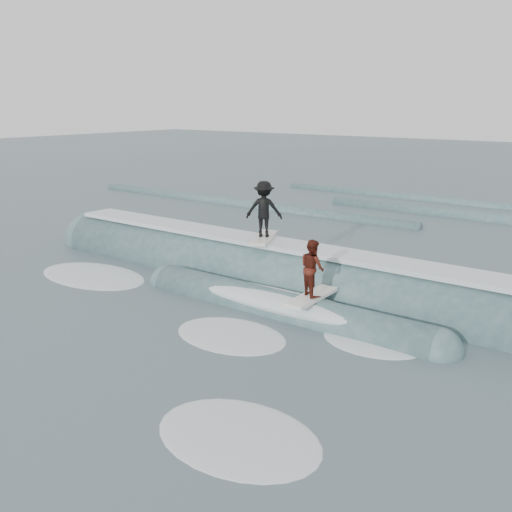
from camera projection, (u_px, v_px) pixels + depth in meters
The scene contains 6 objects.
ground at pixel (207, 310), 16.32m from camera, with size 160.00×160.00×0.00m, color #3C5558.
breaking_wave at pixel (275, 284), 18.54m from camera, with size 20.96×4.10×2.64m.
surfer_black at pixel (264, 211), 18.55m from camera, with size 1.36×2.06×1.92m.
surfer_red at pixel (312, 272), 15.26m from camera, with size 0.94×2.01×1.65m.
whitewater at pixel (196, 325), 15.21m from camera, with size 13.29×7.21×0.10m.
far_swells at pixel (408, 213), 30.67m from camera, with size 37.29×8.65×0.80m.
Camera 1 is at (10.28, -11.48, 5.77)m, focal length 40.00 mm.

